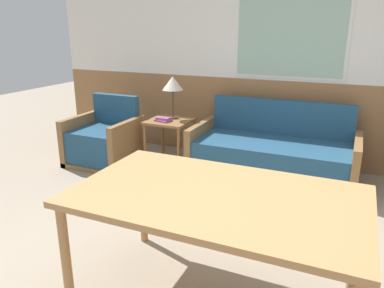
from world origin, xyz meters
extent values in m
plane|color=gray|center=(0.00, 0.00, 0.00)|extent=(16.00, 16.00, 0.00)
cube|color=#996B42|center=(0.00, 2.63, 0.54)|extent=(7.20, 0.06, 1.08)
cube|color=white|center=(0.00, 2.63, 1.89)|extent=(7.20, 0.06, 1.62)
cube|color=white|center=(-0.19, 2.59, 1.72)|extent=(1.37, 0.01, 1.22)
cube|color=#99BCA8|center=(-0.19, 2.58, 1.72)|extent=(1.29, 0.02, 1.14)
cube|color=olive|center=(-0.19, 2.00, 0.03)|extent=(1.89, 0.88, 0.06)
cube|color=navy|center=(-0.19, 1.98, 0.25)|extent=(1.73, 0.80, 0.39)
cube|color=navy|center=(-0.19, 2.39, 0.66)|extent=(1.73, 0.10, 0.43)
cube|color=olive|center=(-1.10, 2.00, 0.29)|extent=(0.08, 0.88, 0.59)
cube|color=olive|center=(0.71, 2.00, 0.29)|extent=(0.08, 0.88, 0.59)
cube|color=olive|center=(-2.31, 1.60, 0.03)|extent=(0.83, 0.75, 0.06)
cube|color=navy|center=(-2.31, 1.58, 0.26)|extent=(0.67, 0.67, 0.41)
cube|color=navy|center=(-2.31, 1.92, 0.67)|extent=(0.67, 0.10, 0.40)
cube|color=olive|center=(-2.69, 1.60, 0.30)|extent=(0.08, 0.75, 0.61)
cube|color=olive|center=(-1.94, 1.60, 0.30)|extent=(0.08, 0.75, 0.61)
cube|color=olive|center=(-1.52, 1.96, 0.57)|extent=(0.54, 0.54, 0.03)
cylinder|color=olive|center=(-1.76, 1.72, 0.28)|extent=(0.04, 0.04, 0.56)
cylinder|color=olive|center=(-1.28, 1.72, 0.28)|extent=(0.04, 0.04, 0.56)
cylinder|color=olive|center=(-1.76, 2.20, 0.28)|extent=(0.04, 0.04, 0.56)
cylinder|color=olive|center=(-1.28, 2.20, 0.28)|extent=(0.04, 0.04, 0.56)
cylinder|color=#4C3823|center=(-1.52, 2.05, 0.60)|extent=(0.13, 0.13, 0.02)
cylinder|color=#4C3823|center=(-1.52, 2.05, 0.78)|extent=(0.02, 0.02, 0.35)
cone|color=beige|center=(-1.52, 2.05, 1.05)|extent=(0.26, 0.26, 0.17)
cube|color=#994C84|center=(-1.56, 1.86, 0.60)|extent=(0.22, 0.18, 0.02)
cube|color=#994C84|center=(-1.56, 1.86, 0.62)|extent=(0.18, 0.11, 0.03)
cube|color=#B27F4C|center=(-0.05, -0.26, 0.76)|extent=(1.74, 1.02, 0.04)
cylinder|color=#B27F4C|center=(-0.86, -0.71, 0.37)|extent=(0.06, 0.06, 0.74)
cylinder|color=#B27F4C|center=(-0.86, 0.19, 0.37)|extent=(0.06, 0.06, 0.74)
cylinder|color=#B27F4C|center=(0.75, 0.19, 0.37)|extent=(0.06, 0.06, 0.74)
camera|label=1|loc=(0.64, -2.19, 1.73)|focal=35.00mm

